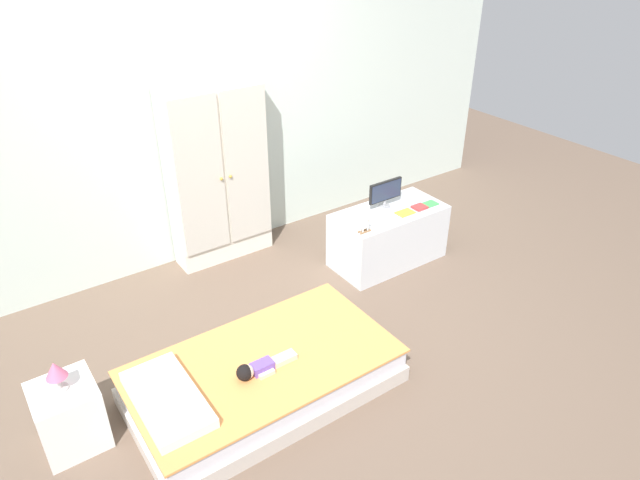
{
  "coord_description": "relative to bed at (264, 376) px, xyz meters",
  "views": [
    {
      "loc": [
        -1.66,
        -2.55,
        2.62
      ],
      "look_at": [
        0.36,
        0.35,
        0.55
      ],
      "focal_mm": 32.12,
      "sensor_mm": 36.0,
      "label": 1
    }
  ],
  "objects": [
    {
      "name": "ground_plane",
      "position": [
        0.45,
        0.21,
        -0.14
      ],
      "size": [
        10.0,
        10.0,
        0.02
      ],
      "primitive_type": "cube",
      "color": "brown"
    },
    {
      "name": "back_wall",
      "position": [
        0.45,
        1.79,
        1.22
      ],
      "size": [
        6.4,
        0.05,
        2.7
      ],
      "primitive_type": "cube",
      "color": "silver",
      "rests_on": "ground_plane"
    },
    {
      "name": "bed",
      "position": [
        0.0,
        0.0,
        0.0
      ],
      "size": [
        1.6,
        0.89,
        0.25
      ],
      "color": "beige",
      "rests_on": "ground_plane"
    },
    {
      "name": "pillow",
      "position": [
        -0.6,
        -0.0,
        0.16
      ],
      "size": [
        0.32,
        0.64,
        0.06
      ],
      "primitive_type": "cube",
      "color": "white",
      "rests_on": "bed"
    },
    {
      "name": "doll",
      "position": [
        -0.09,
        -0.08,
        0.17
      ],
      "size": [
        0.39,
        0.13,
        0.1
      ],
      "color": "#6B4CB2",
      "rests_on": "bed"
    },
    {
      "name": "nightstand",
      "position": [
        -1.07,
        0.28,
        0.07
      ],
      "size": [
        0.33,
        0.33,
        0.4
      ],
      "primitive_type": "cube",
      "color": "white",
      "rests_on": "ground_plane"
    },
    {
      "name": "table_lamp",
      "position": [
        -1.07,
        0.28,
        0.4
      ],
      "size": [
        0.11,
        0.11,
        0.19
      ],
      "color": "#B7B2AD",
      "rests_on": "nightstand"
    },
    {
      "name": "wardrobe",
      "position": [
        0.54,
        1.61,
        0.65
      ],
      "size": [
        0.81,
        0.29,
        1.55
      ],
      "color": "white",
      "rests_on": "ground_plane"
    },
    {
      "name": "tv_stand",
      "position": [
        1.63,
        0.73,
        0.11
      ],
      "size": [
        0.94,
        0.47,
        0.48
      ],
      "primitive_type": "cube",
      "color": "silver",
      "rests_on": "ground_plane"
    },
    {
      "name": "tv_monitor",
      "position": [
        1.64,
        0.81,
        0.49
      ],
      "size": [
        0.32,
        0.1,
        0.23
      ],
      "color": "#99999E",
      "rests_on": "tv_stand"
    },
    {
      "name": "rocking_horse_toy",
      "position": [
        1.25,
        0.58,
        0.41
      ],
      "size": [
        0.1,
        0.04,
        0.12
      ],
      "color": "#8E6642",
      "rests_on": "tv_stand"
    },
    {
      "name": "book_yellow",
      "position": [
        1.7,
        0.62,
        0.36
      ],
      "size": [
        0.15,
        0.1,
        0.01
      ],
      "primitive_type": "cube",
      "color": "gold",
      "rests_on": "tv_stand"
    },
    {
      "name": "book_red",
      "position": [
        1.86,
        0.62,
        0.36
      ],
      "size": [
        0.11,
        0.1,
        0.02
      ],
      "primitive_type": "cube",
      "color": "#CC3838",
      "rests_on": "tv_stand"
    },
    {
      "name": "book_green",
      "position": [
        1.98,
        0.62,
        0.36
      ],
      "size": [
        0.12,
        0.09,
        0.01
      ],
      "primitive_type": "cube",
      "color": "#429E51",
      "rests_on": "tv_stand"
    }
  ]
}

